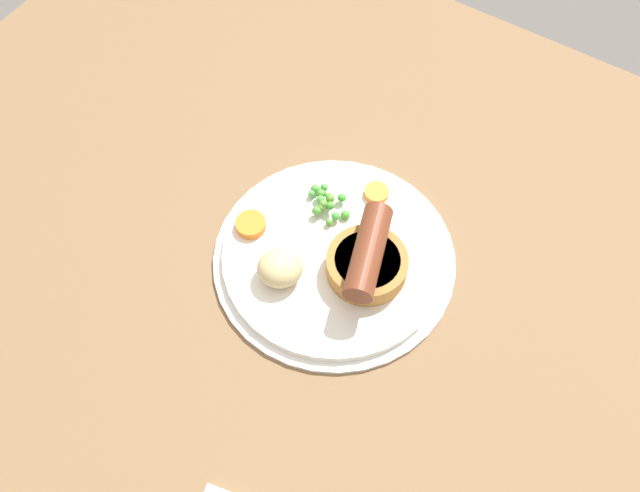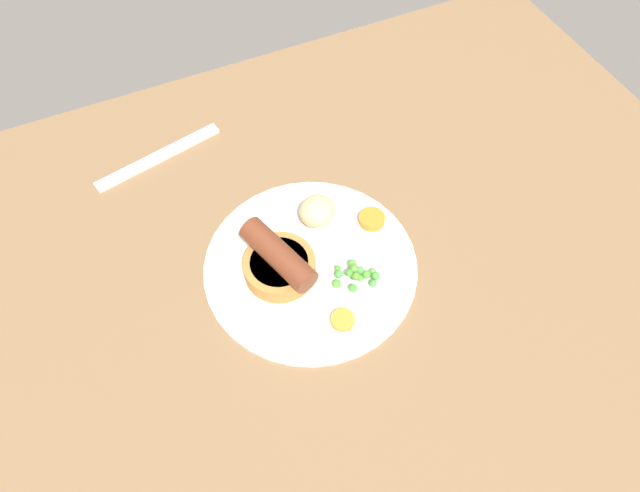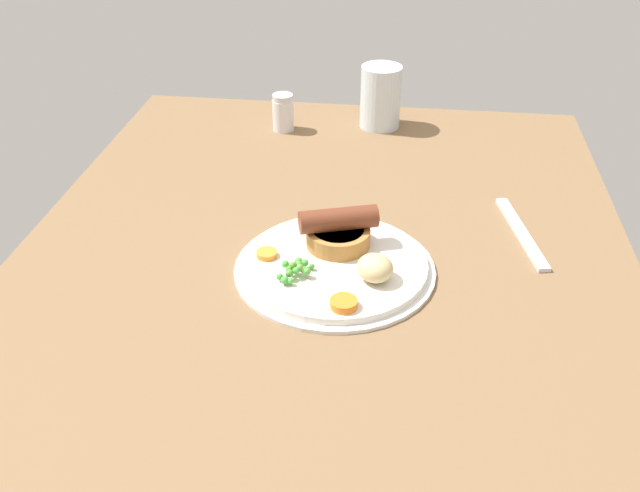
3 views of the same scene
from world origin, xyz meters
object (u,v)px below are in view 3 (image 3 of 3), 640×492
at_px(pea_pile, 296,269).
at_px(drinking_glass, 381,97).
at_px(salt_shaker, 283,113).
at_px(dinner_plate, 334,268).
at_px(fork, 521,233).
at_px(potato_chunk_0, 375,268).
at_px(carrot_slice_0, 344,303).
at_px(sausage_pudding, 338,231).
at_px(carrot_slice_1, 267,253).

xyz_separation_m(pea_pile, drinking_glass, (0.49, -0.07, 0.03)).
xyz_separation_m(drinking_glass, salt_shaker, (-0.04, 0.17, -0.02)).
height_order(dinner_plate, fork, dinner_plate).
bearing_deg(salt_shaker, potato_chunk_0, -157.39).
height_order(carrot_slice_0, drinking_glass, drinking_glass).
height_order(sausage_pudding, carrot_slice_0, sausage_pudding).
bearing_deg(fork, dinner_plate, 103.96).
bearing_deg(sausage_pudding, carrot_slice_1, 4.82).
xyz_separation_m(carrot_slice_1, fork, (0.11, -0.33, -0.01)).
bearing_deg(carrot_slice_1, pea_pile, -131.91).
bearing_deg(sausage_pudding, potato_chunk_0, 108.05).
relative_size(pea_pile, salt_shaker, 0.83).
xyz_separation_m(dinner_plate, sausage_pudding, (0.04, -0.00, 0.03)).
bearing_deg(potato_chunk_0, salt_shaker, 22.61).
bearing_deg(fork, drinking_glass, 19.22).
bearing_deg(drinking_glass, potato_chunk_0, -177.46).
xyz_separation_m(sausage_pudding, carrot_slice_1, (-0.04, 0.09, -0.02)).
distance_m(carrot_slice_1, fork, 0.35).
bearing_deg(potato_chunk_0, carrot_slice_0, 151.92).
distance_m(sausage_pudding, salt_shaker, 0.40).
bearing_deg(carrot_slice_0, sausage_pudding, 8.85).
distance_m(dinner_plate, carrot_slice_0, 0.09).
distance_m(potato_chunk_0, drinking_glass, 0.49).
distance_m(carrot_slice_0, drinking_glass, 0.55).
xyz_separation_m(sausage_pudding, potato_chunk_0, (-0.07, -0.05, -0.01)).
distance_m(pea_pile, potato_chunk_0, 0.09).
relative_size(fork, drinking_glass, 1.67).
bearing_deg(carrot_slice_1, dinner_plate, -93.27).
bearing_deg(potato_chunk_0, drinking_glass, 2.54).
height_order(potato_chunk_0, carrot_slice_0, potato_chunk_0).
distance_m(sausage_pudding, fork, 0.25).
height_order(dinner_plate, carrot_slice_1, carrot_slice_1).
bearing_deg(pea_pile, salt_shaker, 11.60).
distance_m(fork, drinking_glass, 0.40).
bearing_deg(carrot_slice_1, potato_chunk_0, -103.66).
height_order(fork, salt_shaker, salt_shaker).
relative_size(dinner_plate, fork, 1.39).
distance_m(pea_pile, carrot_slice_0, 0.08).
height_order(pea_pile, potato_chunk_0, potato_chunk_0).
distance_m(sausage_pudding, drinking_glass, 0.42).
bearing_deg(potato_chunk_0, fork, -52.02).
bearing_deg(dinner_plate, fork, -63.60).
distance_m(sausage_pudding, potato_chunk_0, 0.09).
distance_m(drinking_glass, salt_shaker, 0.17).
height_order(dinner_plate, potato_chunk_0, potato_chunk_0).
height_order(carrot_slice_0, fork, carrot_slice_0).
xyz_separation_m(carrot_slice_0, carrot_slice_1, (0.09, 0.11, -0.00)).
bearing_deg(pea_pile, potato_chunk_0, -86.99).
distance_m(pea_pile, salt_shaker, 0.46).
height_order(pea_pile, drinking_glass, drinking_glass).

